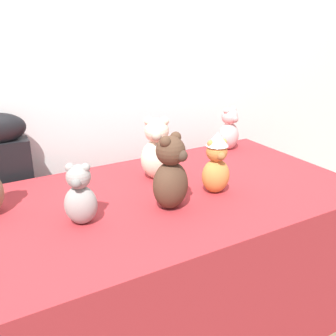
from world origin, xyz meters
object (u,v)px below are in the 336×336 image
teddy_bear_ash (80,196)px  teddy_bear_cream (157,150)px  display_table (168,261)px  instrument_case (9,210)px  teddy_bear_blush (229,130)px  teddy_bear_cocoa (171,174)px  teddy_bear_ginger (216,164)px

teddy_bear_ash → teddy_bear_cream: 0.52m
display_table → teddy_bear_cream: size_ratio=5.65×
teddy_bear_ash → teddy_bear_cream: (0.46, 0.25, 0.03)m
instrument_case → teddy_bear_blush: size_ratio=4.09×
display_table → instrument_case: (-0.60, 0.61, 0.16)m
teddy_bear_cocoa → teddy_bear_blush: size_ratio=1.25×
display_table → instrument_case: bearing=134.6°
teddy_bear_cocoa → teddy_bear_blush: bearing=9.3°
instrument_case → teddy_bear_ash: size_ratio=4.24×
display_table → teddy_bear_cream: teddy_bear_cream is taller
display_table → teddy_bear_blush: bearing=30.6°
display_table → teddy_bear_cream: (0.04, 0.18, 0.50)m
display_table → teddy_bear_blush: 0.86m
teddy_bear_ginger → teddy_bear_cream: teddy_bear_cream is taller
teddy_bear_ash → teddy_bear_cocoa: teddy_bear_cocoa is taller
teddy_bear_blush → teddy_bear_ash: bearing=-167.0°
teddy_bear_ash → teddy_bear_cocoa: (0.36, -0.05, 0.03)m
display_table → teddy_bear_ginger: teddy_bear_ginger is taller
teddy_bear_cocoa → teddy_bear_blush: 0.84m
teddy_bear_cream → display_table: bearing=-73.6°
teddy_bear_cocoa → teddy_bear_cream: (0.10, 0.30, -0.00)m
teddy_bear_cocoa → instrument_case: bearing=100.1°
instrument_case → teddy_bear_cream: instrument_case is taller
teddy_bear_ginger → teddy_bear_cocoa: bearing=-164.0°
teddy_bear_blush → instrument_case: bearing=159.1°
instrument_case → teddy_bear_ash: instrument_case is taller
instrument_case → teddy_bear_cocoa: bearing=-49.9°
instrument_case → teddy_bear_cocoa: teddy_bear_cocoa is taller
teddy_bear_ash → teddy_bear_ginger: teddy_bear_ginger is taller
instrument_case → teddy_bear_cocoa: 0.97m
instrument_case → teddy_bear_cream: (0.64, -0.42, 0.34)m
teddy_bear_ash → teddy_bear_cocoa: size_ratio=0.77×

